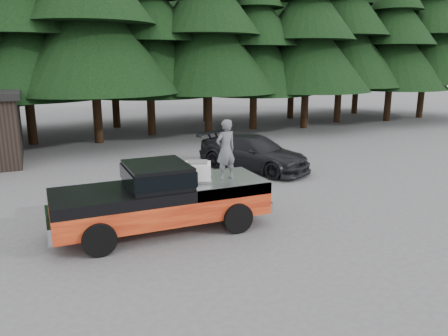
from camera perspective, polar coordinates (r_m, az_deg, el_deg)
name	(u,v)px	position (r m, az deg, el deg)	size (l,w,h in m)	color
ground	(207,223)	(12.85, -2.23, -7.25)	(120.00, 120.00, 0.00)	#4C4C4E
pickup_truck	(162,207)	(12.26, -8.12, -5.12)	(6.00, 2.04, 1.33)	#EF541E
truck_cab	(157,174)	(11.96, -8.74, -0.83)	(1.66, 1.90, 0.59)	black
air_compressor	(198,172)	(12.23, -3.46, -0.57)	(0.73, 0.60, 0.50)	silver
man_on_bed	(226,150)	(12.26, 0.22, 2.40)	(0.63, 0.41, 1.72)	#4F5356
parked_car	(253,153)	(18.88, 3.86, 2.00)	(2.09, 5.14, 1.49)	black
treeline	(108,7)	(28.93, -14.87, 19.61)	(60.15, 16.05, 17.50)	black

